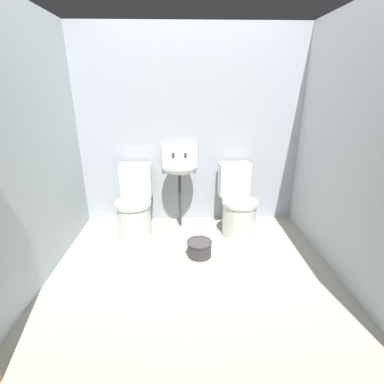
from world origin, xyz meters
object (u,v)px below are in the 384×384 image
object	(u,v)px
toilet_right	(238,206)
toilet_left	(135,207)
bucket	(199,248)
sink	(179,166)

from	to	relation	value
toilet_right	toilet_left	bearing A→B (deg)	-5.28
toilet_left	toilet_right	distance (m)	1.19
toilet_right	bucket	xyz separation A→B (m)	(-0.47, -0.53, -0.24)
sink	bucket	world-z (taller)	sink
toilet_right	sink	bearing A→B (deg)	-20.88
bucket	toilet_left	bearing A→B (deg)	143.90
sink	bucket	bearing A→B (deg)	-74.22
toilet_right	sink	world-z (taller)	sink
sink	toilet_right	bearing A→B (deg)	-15.59
toilet_right	bucket	distance (m)	0.74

